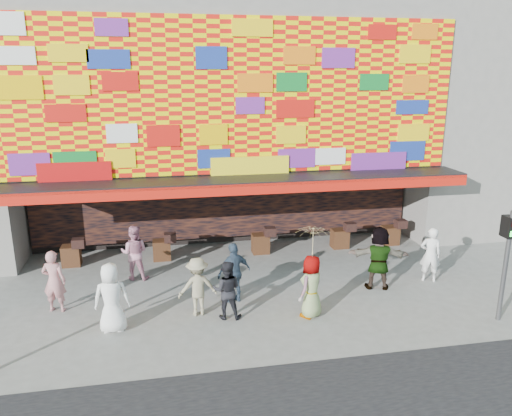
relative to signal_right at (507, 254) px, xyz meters
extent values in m
plane|color=slate|center=(-6.20, 1.50, -1.86)|extent=(90.00, 90.00, 0.00)
cube|color=gray|center=(-6.20, 9.50, 4.64)|extent=(15.00, 8.00, 7.00)
cube|color=black|center=(-6.20, 10.50, -0.36)|extent=(15.00, 6.00, 3.00)
cube|color=gray|center=(-13.50, 6.50, -0.36)|extent=(0.40, 2.00, 3.00)
cube|color=gray|center=(1.10, 6.50, -0.36)|extent=(0.40, 2.00, 3.00)
cube|color=black|center=(-6.20, 4.90, 1.14)|extent=(15.20, 1.60, 0.12)
cube|color=red|center=(-6.20, 4.12, 0.99)|extent=(15.20, 0.04, 0.35)
cube|color=#FAE800|center=(-6.20, 5.46, 3.69)|extent=(14.80, 0.08, 4.90)
cube|color=black|center=(-6.20, 7.35, -0.31)|extent=(14.00, 0.25, 2.50)
cylinder|color=#59595B|center=(0.00, 0.00, -0.36)|extent=(0.12, 0.12, 3.00)
cube|color=black|center=(0.00, 0.00, 0.69)|extent=(0.22, 0.18, 0.55)
imported|color=white|center=(-9.95, 1.32, -0.96)|extent=(0.89, 0.59, 1.80)
imported|color=tan|center=(-11.57, 2.73, -0.99)|extent=(0.71, 0.55, 1.75)
imported|color=black|center=(-7.04, 1.47, -1.06)|extent=(0.88, 0.75, 1.59)
imported|color=gray|center=(-7.77, 1.80, -1.05)|extent=(1.09, 0.68, 1.61)
imported|color=#34465B|center=(-6.70, 2.38, -0.98)|extent=(1.12, 0.79, 1.76)
imported|color=gray|center=(-2.32, 2.48, -0.89)|extent=(1.89, 1.06, 1.94)
imported|color=gray|center=(-4.82, 1.13, -1.00)|extent=(0.99, 0.96, 1.71)
imported|color=white|center=(-0.52, 2.68, -0.99)|extent=(0.74, 0.61, 1.74)
imported|color=#CA839B|center=(-9.53, 4.56, -0.98)|extent=(0.96, 0.82, 1.75)
imported|color=#F0E097|center=(-4.82, 1.13, 0.25)|extent=(1.17, 1.18, 0.81)
cylinder|color=#4C3326|center=(-4.82, 1.13, -0.61)|extent=(0.02, 0.02, 1.00)
camera|label=1|loc=(-8.55, -10.53, 4.51)|focal=35.00mm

